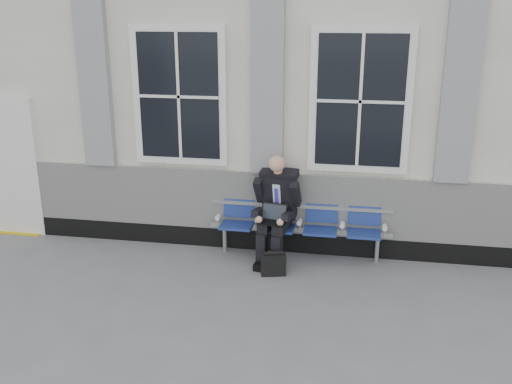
# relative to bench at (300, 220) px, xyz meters

# --- Properties ---
(ground) EXTENTS (70.00, 70.00, 0.00)m
(ground) POSITION_rel_bench_xyz_m (0.40, -1.32, -0.55)
(ground) COLOR slate
(ground) RESTS_ON ground
(station_building) EXTENTS (14.40, 4.40, 4.49)m
(station_building) POSITION_rel_bench_xyz_m (0.38, 2.15, 1.67)
(station_building) COLOR silver
(station_building) RESTS_ON ground
(bench) EXTENTS (2.60, 0.47, 0.91)m
(bench) POSITION_rel_bench_xyz_m (0.00, 0.00, 0.00)
(bench) COLOR #9EA0A3
(bench) RESTS_ON ground
(businessman) EXTENTS (0.67, 0.90, 1.53)m
(businessman) POSITION_rel_bench_xyz_m (-0.32, -0.14, 0.26)
(businessman) COLOR black
(businessman) RESTS_ON ground
(briefcase) EXTENTS (0.36, 0.22, 0.34)m
(briefcase) POSITION_rel_bench_xyz_m (-0.28, -0.68, -0.40)
(briefcase) COLOR black
(briefcase) RESTS_ON ground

